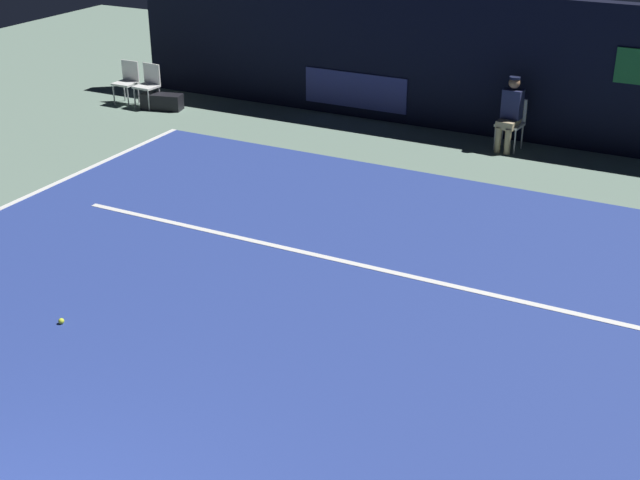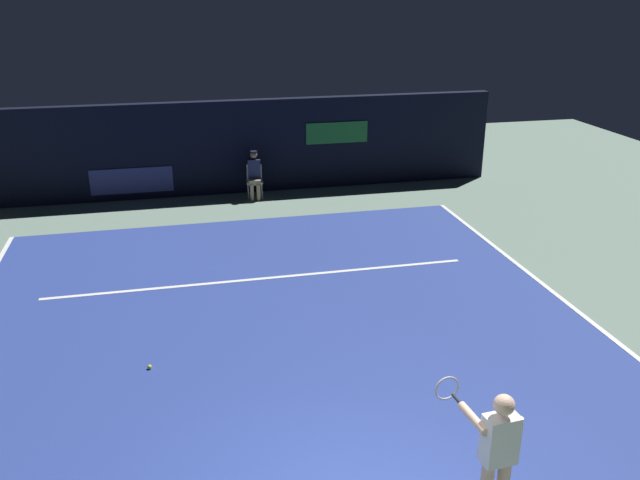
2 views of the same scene
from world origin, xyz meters
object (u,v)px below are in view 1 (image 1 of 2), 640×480
at_px(tennis_ball, 61,321).
at_px(line_judge_on_chair, 510,113).
at_px(courtside_chair_near, 148,83).
at_px(equipment_bag, 162,102).
at_px(courtside_chair_far, 127,80).

bearing_deg(tennis_ball, line_judge_on_chair, 71.71).
relative_size(line_judge_on_chair, courtside_chair_near, 1.50).
bearing_deg(courtside_chair_near, equipment_bag, -6.73).
distance_m(tennis_ball, equipment_bag, 8.77).
bearing_deg(equipment_bag, courtside_chair_far, 163.64).
distance_m(courtside_chair_near, equipment_bag, 0.48).
relative_size(courtside_chair_near, equipment_bag, 1.05).
relative_size(line_judge_on_chair, equipment_bag, 1.57).
bearing_deg(equipment_bag, line_judge_on_chair, -7.35).
xyz_separation_m(courtside_chair_far, tennis_ball, (5.17, -7.70, -0.46)).
bearing_deg(tennis_ball, equipment_bag, 119.18).
distance_m(courtside_chair_far, tennis_ball, 9.29).
distance_m(line_judge_on_chair, tennis_ball, 8.90).
xyz_separation_m(line_judge_on_chair, tennis_ball, (-2.78, -8.43, -0.64)).
relative_size(courtside_chair_far, tennis_ball, 12.94).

